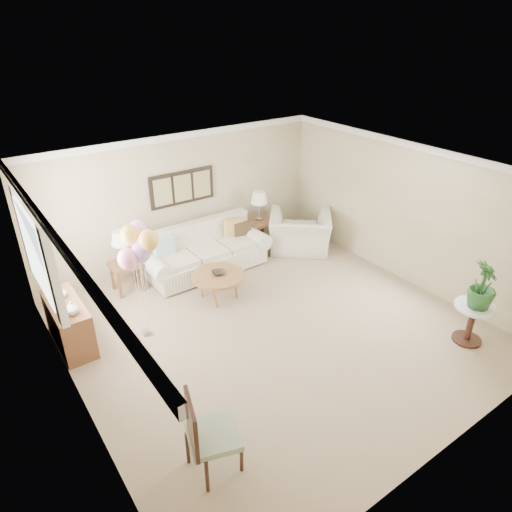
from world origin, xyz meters
The scene contains 18 objects.
ground_plane centered at (0.00, 0.00, 0.00)m, with size 6.00×6.00×0.00m, color tan.
room_shell centered at (-0.11, 0.09, 1.63)m, with size 6.04×6.04×2.60m.
wall_art_triptych centered at (0.00, 2.96, 1.55)m, with size 1.35×0.06×0.65m.
sofa centered at (0.08, 2.35, 0.37)m, with size 2.54×0.98×0.93m.
end_table_left centered at (-1.48, 2.49, 0.48)m, with size 0.52×0.47×0.57m.
end_table_right centered at (1.51, 2.53, 0.55)m, with size 0.61×0.55×0.66m.
lamp_left centered at (-1.48, 2.49, 1.05)m, with size 0.36×0.36×0.63m.
lamp_right centered at (1.51, 2.53, 1.13)m, with size 0.35×0.35×0.62m.
coffee_table centered at (-0.24, 1.31, 0.44)m, with size 0.94×0.94×0.47m.
decor_bowl centered at (-0.24, 1.32, 0.50)m, with size 0.23×0.23×0.06m, color black.
armchair centered at (2.14, 1.92, 0.41)m, with size 1.26×1.10×0.82m, color white.
side_table centered at (2.27, -1.98, 0.49)m, with size 0.60×0.60×0.65m.
potted_plant centered at (2.27, -2.01, 1.01)m, with size 0.41×0.41×0.73m, color #234B21.
accent_chair centered at (-2.17, -1.65, 0.58)m, with size 0.68×0.68×1.11m.
credenza centered at (-2.76, 1.50, 0.37)m, with size 0.46×1.20×0.74m.
vase_white centered at (-2.74, 1.14, 0.84)m, with size 0.19×0.19×0.20m, color silver.
vase_sage centered at (-2.74, 1.68, 0.83)m, with size 0.17×0.17×0.17m, color #ABC1A0.
balloon_cluster centered at (-1.71, 1.00, 1.60)m, with size 0.59×0.59×1.90m.
Camera 1 is at (-3.70, -4.72, 4.48)m, focal length 32.00 mm.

